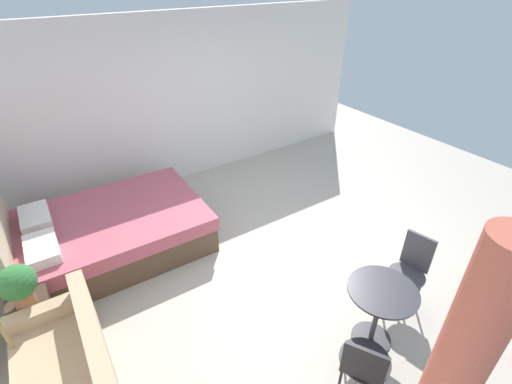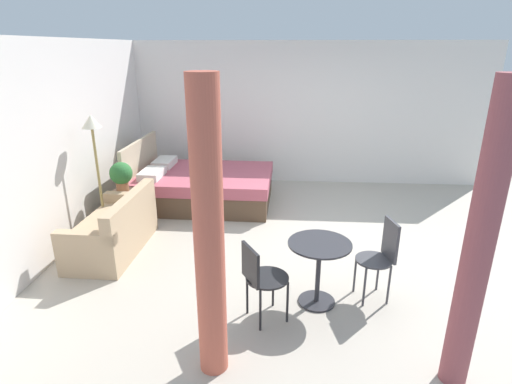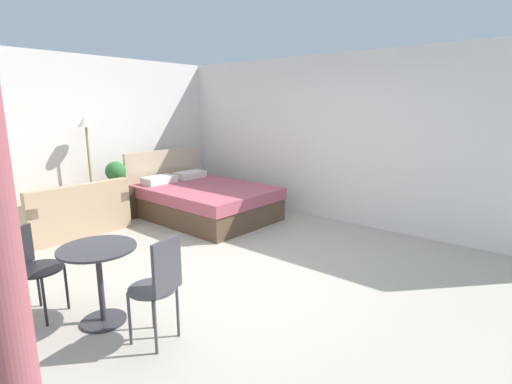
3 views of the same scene
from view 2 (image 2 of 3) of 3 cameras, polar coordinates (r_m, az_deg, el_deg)
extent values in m
cube|color=#B2A899|center=(5.75, 8.28, -6.78)|extent=(8.38, 9.71, 0.02)
cube|color=silver|center=(6.03, -24.92, 6.28)|extent=(8.38, 0.12, 2.65)
cube|color=silver|center=(7.93, 7.51, 10.77)|extent=(0.12, 6.71, 2.65)
cube|color=brown|center=(7.01, -7.01, -0.09)|extent=(1.58, 2.18, 0.36)
cube|color=#B25160|center=(6.93, -7.10, 2.01)|extent=(1.62, 2.23, 0.18)
cube|color=tan|center=(7.21, -15.80, 2.83)|extent=(1.60, 0.09, 1.06)
cube|color=white|center=(6.78, -14.37, 2.50)|extent=(0.56, 0.33, 0.12)
cube|color=white|center=(7.40, -12.70, 4.06)|extent=(0.56, 0.33, 0.12)
cube|color=tan|center=(5.66, -19.50, -5.76)|extent=(1.46, 0.75, 0.42)
cube|color=tan|center=(5.40, -17.17, -2.26)|extent=(1.45, 0.17, 0.35)
cube|color=tan|center=(6.10, -17.32, -0.78)|extent=(0.16, 0.72, 0.14)
cube|color=tan|center=(5.02, -22.88, -5.97)|extent=(0.16, 0.72, 0.14)
cube|color=#38281E|center=(6.46, -17.59, -1.84)|extent=(0.54, 0.36, 0.53)
cylinder|color=#935B3D|center=(6.26, -18.20, 0.68)|extent=(0.18, 0.18, 0.14)
sphere|color=#2D6B33|center=(6.20, -18.40, 2.51)|extent=(0.33, 0.33, 0.33)
cylinder|color=#99844C|center=(6.26, -20.24, -5.40)|extent=(0.29, 0.29, 0.02)
cylinder|color=#99844C|center=(5.99, -21.10, 1.27)|extent=(0.04, 0.04, 1.51)
cone|color=beige|center=(5.80, -22.12, 9.16)|extent=(0.25, 0.25, 0.17)
cylinder|color=#2D2D33|center=(4.48, 8.47, -14.88)|extent=(0.38, 0.38, 0.02)
cylinder|color=#2D2D33|center=(4.30, 8.69, -11.30)|extent=(0.05, 0.05, 0.67)
cylinder|color=#2D2D33|center=(4.14, 8.94, -7.18)|extent=(0.64, 0.64, 0.02)
cylinder|color=black|center=(4.06, 4.43, -15.17)|extent=(0.02, 0.02, 0.44)
cylinder|color=black|center=(4.27, 2.41, -13.19)|extent=(0.02, 0.02, 0.44)
cylinder|color=black|center=(3.94, 0.61, -16.28)|extent=(0.02, 0.02, 0.44)
cylinder|color=black|center=(4.16, -1.24, -14.15)|extent=(0.02, 0.02, 0.44)
cylinder|color=black|center=(3.98, 1.58, -11.94)|extent=(0.57, 0.57, 0.02)
cube|color=black|center=(3.82, -0.79, -10.18)|extent=(0.30, 0.19, 0.35)
cylinder|color=#3F3F44|center=(4.61, 13.70, -11.07)|extent=(0.02, 0.02, 0.44)
cylinder|color=#3F3F44|center=(4.41, 14.97, -12.77)|extent=(0.02, 0.02, 0.44)
cylinder|color=#3F3F44|center=(4.71, 16.73, -10.68)|extent=(0.02, 0.02, 0.44)
cylinder|color=#3F3F44|center=(4.51, 18.13, -12.31)|extent=(0.02, 0.02, 0.44)
cylinder|color=#3F3F44|center=(4.44, 16.16, -9.15)|extent=(0.45, 0.45, 0.02)
cube|color=#3F3F44|center=(4.41, 18.34, -6.38)|extent=(0.30, 0.09, 0.42)
cylinder|color=#994C51|center=(3.32, 28.76, -6.75)|extent=(0.21, 0.21, 2.39)
cylinder|color=#C15B47|center=(3.07, -6.62, -6.42)|extent=(0.23, 0.23, 2.39)
camera|label=1|loc=(3.10, -38.18, 28.16)|focal=25.56mm
camera|label=3|loc=(4.07, 59.77, 0.12)|focal=27.21mm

